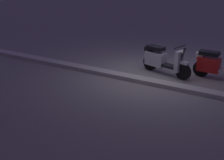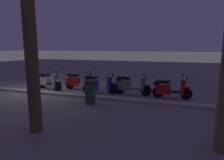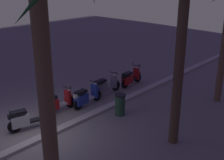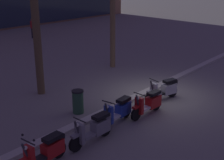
# 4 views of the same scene
# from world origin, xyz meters

# --- Properties ---
(ground_plane) EXTENTS (200.00, 200.00, 0.00)m
(ground_plane) POSITION_xyz_m (0.00, 0.00, 0.00)
(ground_plane) COLOR gray
(curb_strip) EXTENTS (60.00, 0.36, 0.12)m
(curb_strip) POSITION_xyz_m (0.00, 0.49, 0.06)
(curb_strip) COLOR #BCB7AD
(curb_strip) RESTS_ON ground
(scooter_red_tail_end) EXTENTS (1.76, 0.56, 1.17)m
(scooter_red_tail_end) POSITION_xyz_m (-6.70, -0.60, 0.45)
(scooter_red_tail_end) COLOR black
(scooter_red_tail_end) RESTS_ON ground
(scooter_grey_gap_after_mid) EXTENTS (1.85, 0.56, 1.04)m
(scooter_grey_gap_after_mid) POSITION_xyz_m (-4.83, -0.73, 0.46)
(scooter_grey_gap_after_mid) COLOR black
(scooter_grey_gap_after_mid) RESTS_ON ground
(scooter_blue_lead_nearest) EXTENTS (1.84, 0.56, 1.04)m
(scooter_blue_lead_nearest) POSITION_xyz_m (-3.23, -0.44, 0.46)
(scooter_blue_lead_nearest) COLOR black
(scooter_blue_lead_nearest) RESTS_ON ground
(scooter_red_second_in_line) EXTENTS (1.83, 0.56, 1.04)m
(scooter_red_second_in_line) POSITION_xyz_m (-1.89, -0.88, 0.46)
(scooter_red_second_in_line) COLOR black
(scooter_red_second_in_line) RESTS_ON ground
(scooter_silver_far_back) EXTENTS (1.79, 0.76, 1.04)m
(scooter_silver_far_back) POSITION_xyz_m (-0.21, -0.54, 0.46)
(scooter_silver_far_back) COLOR black
(scooter_silver_far_back) RESTS_ON ground
(pedestrian_by_palm_tree) EXTENTS (0.34, 0.46, 1.72)m
(pedestrian_by_palm_tree) POSITION_xyz_m (4.37, 15.55, 0.91)
(pedestrian_by_palm_tree) COLOR black
(pedestrian_by_palm_tree) RESTS_ON ground
(litter_bin) EXTENTS (0.48, 0.48, 0.95)m
(litter_bin) POSITION_xyz_m (-3.64, 1.32, 0.48)
(litter_bin) COLOR #2D5638
(litter_bin) RESTS_ON ground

